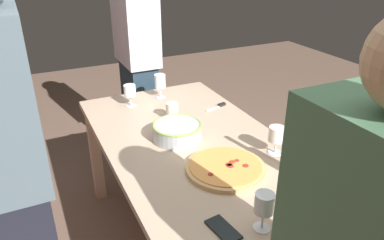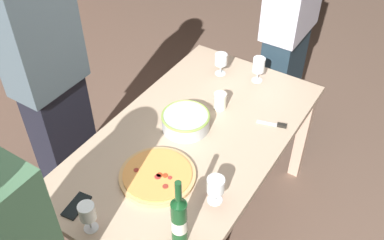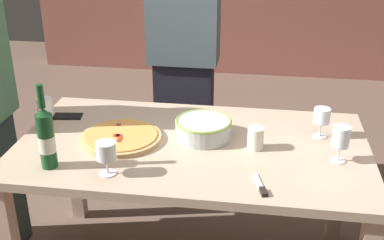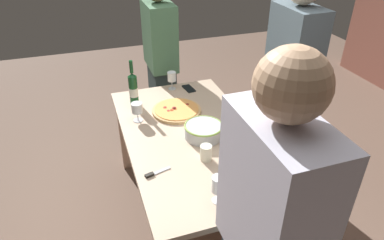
# 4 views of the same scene
# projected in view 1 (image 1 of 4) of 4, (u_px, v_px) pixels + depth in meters

# --- Properties ---
(dining_table) EXTENTS (1.60, 0.90, 0.75)m
(dining_table) POSITION_uv_depth(u_px,v_px,m) (192.00, 155.00, 2.00)
(dining_table) COLOR #C3A88C
(dining_table) RESTS_ON ground
(pizza) EXTENTS (0.37, 0.37, 0.03)m
(pizza) POSITION_uv_depth(u_px,v_px,m) (225.00, 168.00, 1.69)
(pizza) COLOR tan
(pizza) RESTS_ON dining_table
(serving_bowl) EXTENTS (0.26, 0.26, 0.09)m
(serving_bowl) POSITION_uv_depth(u_px,v_px,m) (177.00, 131.00, 1.95)
(serving_bowl) COLOR silver
(serving_bowl) RESTS_ON dining_table
(wine_bottle) EXTENTS (0.07, 0.07, 0.37)m
(wine_bottle) POSITION_uv_depth(u_px,v_px,m) (311.00, 154.00, 1.56)
(wine_bottle) COLOR #14451F
(wine_bottle) RESTS_ON dining_table
(wine_glass_near_pizza) EXTENTS (0.08, 0.08, 0.14)m
(wine_glass_near_pizza) POSITION_uv_depth(u_px,v_px,m) (130.00, 92.00, 2.33)
(wine_glass_near_pizza) COLOR white
(wine_glass_near_pizza) RESTS_ON dining_table
(wine_glass_by_bottle) EXTENTS (0.07, 0.07, 0.16)m
(wine_glass_by_bottle) POSITION_uv_depth(u_px,v_px,m) (160.00, 82.00, 2.46)
(wine_glass_by_bottle) COLOR white
(wine_glass_by_bottle) RESTS_ON dining_table
(wine_glass_far_left) EXTENTS (0.07, 0.07, 0.15)m
(wine_glass_far_left) POSITION_uv_depth(u_px,v_px,m) (264.00, 205.00, 1.30)
(wine_glass_far_left) COLOR white
(wine_glass_far_left) RESTS_ON dining_table
(wine_glass_far_right) EXTENTS (0.08, 0.08, 0.14)m
(wine_glass_far_right) POSITION_uv_depth(u_px,v_px,m) (277.00, 135.00, 1.80)
(wine_glass_far_right) COLOR white
(wine_glass_far_right) RESTS_ON dining_table
(cup_amber) EXTENTS (0.07, 0.07, 0.10)m
(cup_amber) POSITION_uv_depth(u_px,v_px,m) (172.00, 111.00, 2.17)
(cup_amber) COLOR white
(cup_amber) RESTS_ON dining_table
(cell_phone) EXTENTS (0.15, 0.09, 0.01)m
(cell_phone) POSITION_uv_depth(u_px,v_px,m) (223.00, 229.00, 1.34)
(cell_phone) COLOR black
(cell_phone) RESTS_ON dining_table
(pizza_knife) EXTENTS (0.06, 0.17, 0.02)m
(pizza_knife) POSITION_uv_depth(u_px,v_px,m) (218.00, 106.00, 2.35)
(pizza_knife) COLOR silver
(pizza_knife) RESTS_ON dining_table
(person_host) EXTENTS (0.45, 0.24, 1.76)m
(person_host) POSITION_uv_depth(u_px,v_px,m) (137.00, 59.00, 2.82)
(person_host) COLOR #1F323F
(person_host) RESTS_ON ground
(person_guest_right) EXTENTS (0.41, 0.24, 1.75)m
(person_guest_right) POSITION_uv_depth(u_px,v_px,m) (16.00, 171.00, 1.42)
(person_guest_right) COLOR black
(person_guest_right) RESTS_ON ground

